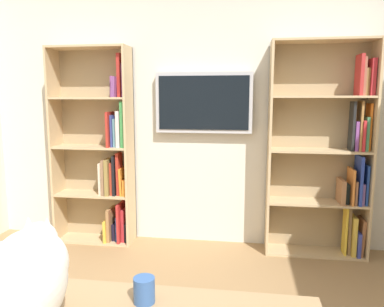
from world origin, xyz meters
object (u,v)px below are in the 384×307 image
(bookshelf_right, at_px, (103,154))
(wall_mounted_tv, at_px, (204,103))
(coffee_mug, at_px, (144,290))
(cat, at_px, (18,283))
(bookshelf_left, at_px, (330,155))

(bookshelf_right, xyz_separation_m, wall_mounted_tv, (-1.02, -0.08, 0.51))
(coffee_mug, bearing_deg, cat, 35.43)
(bookshelf_right, xyz_separation_m, coffee_mug, (-1.07, 2.29, -0.14))
(wall_mounted_tv, relative_size, cat, 1.61)
(bookshelf_right, height_order, wall_mounted_tv, bookshelf_right)
(coffee_mug, bearing_deg, bookshelf_right, -64.86)
(bookshelf_left, bearing_deg, bookshelf_right, 0.09)
(bookshelf_left, bearing_deg, cat, 59.85)
(cat, bearing_deg, bookshelf_left, -120.15)
(wall_mounted_tv, bearing_deg, cat, 83.84)
(bookshelf_left, height_order, wall_mounted_tv, bookshelf_left)
(cat, bearing_deg, bookshelf_right, -73.79)
(bookshelf_left, height_order, bookshelf_right, bookshelf_left)
(bookshelf_right, relative_size, cat, 3.35)
(bookshelf_left, distance_m, cat, 2.93)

